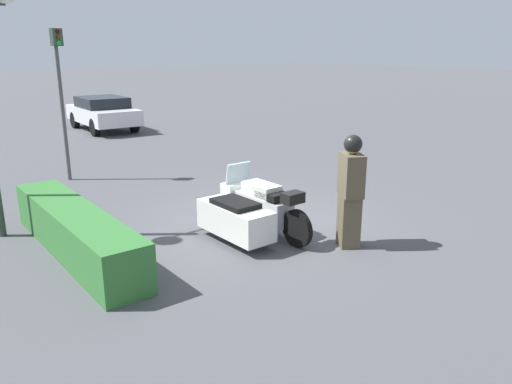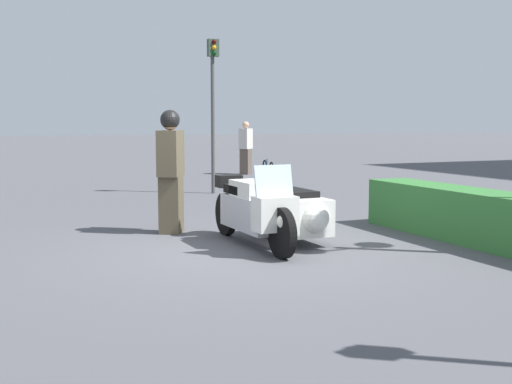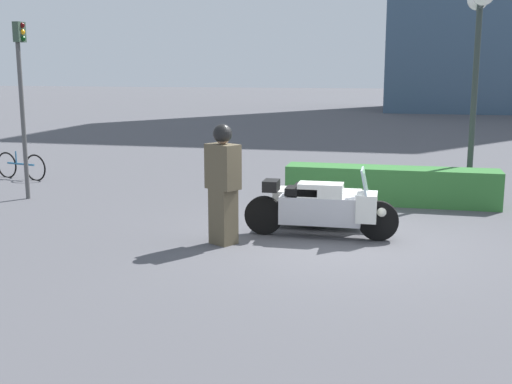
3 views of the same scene
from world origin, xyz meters
The scene contains 6 objects.
ground_plane centered at (0.00, 0.00, 0.00)m, with size 160.00×160.00×0.00m, color #4C4C51.
police_motorcycle centered at (-0.29, 0.61, 0.46)m, with size 2.50×1.23×1.15m.
officer_rider centered at (-1.74, -0.48, 0.99)m, with size 0.60×0.53×1.88m.
hedge_bush_curbside centered at (0.73, 3.21, 0.37)m, with size 4.23×0.72×0.74m, color #337033.
traffic_light_near centered at (5.53, 1.76, 2.37)m, with size 0.23×0.29×3.64m.
parked_car_background centered at (12.79, -1.97, 0.73)m, with size 4.07×1.91×1.33m.
Camera 1 is at (-6.96, 5.51, 3.17)m, focal length 35.00 mm.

